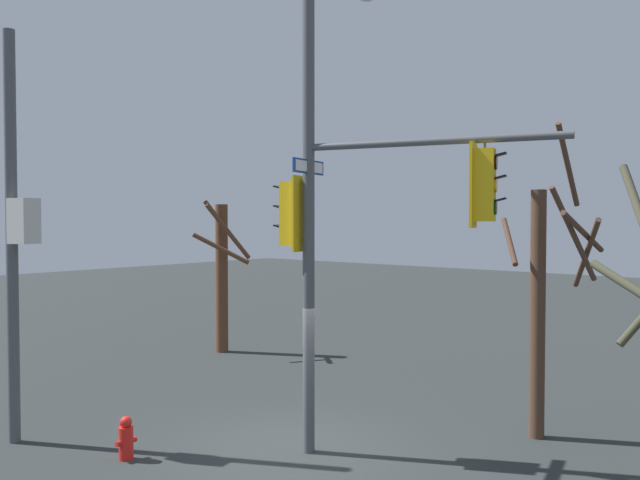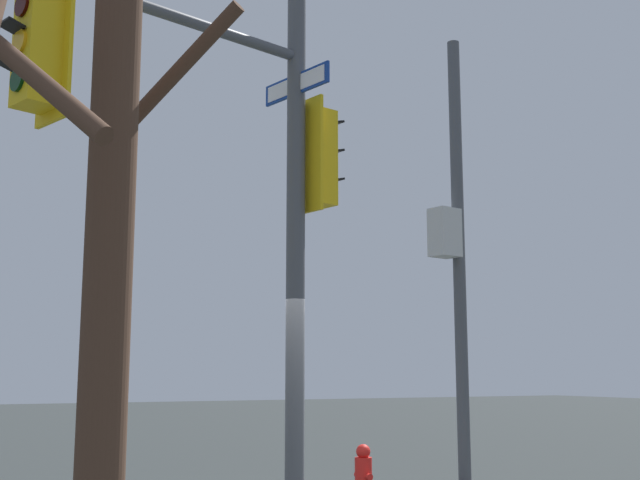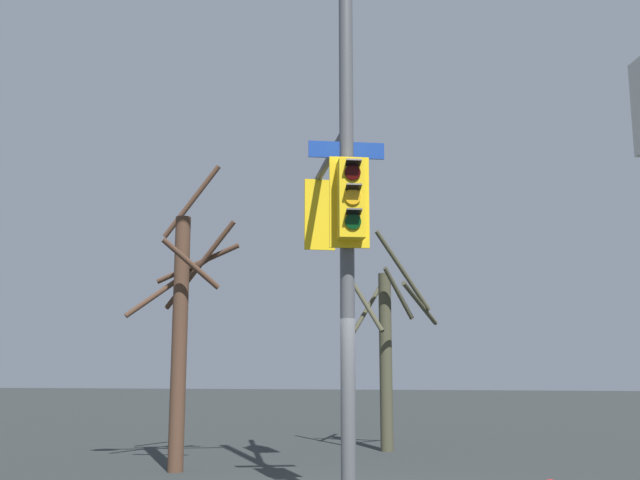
{
  "view_description": "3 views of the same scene",
  "coord_description": "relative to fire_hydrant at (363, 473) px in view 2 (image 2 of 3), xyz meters",
  "views": [
    {
      "loc": [
        8.62,
        7.83,
        4.03
      ],
      "look_at": [
        -0.47,
        0.19,
        3.65
      ],
      "focal_mm": 37.77,
      "sensor_mm": 36.0,
      "label": 1
    },
    {
      "loc": [
        -8.01,
        4.0,
        1.72
      ],
      "look_at": [
        -0.29,
        0.13,
        3.12
      ],
      "focal_mm": 45.94,
      "sensor_mm": 36.0,
      "label": 2
    },
    {
      "loc": [
        0.81,
        -9.62,
        1.92
      ],
      "look_at": [
        -0.39,
        0.03,
        3.56
      ],
      "focal_mm": 40.22,
      "sensor_mm": 36.0,
      "label": 3
    }
  ],
  "objects": [
    {
      "name": "secondary_pole_assembly",
      "position": [
        0.76,
        -2.21,
        3.43
      ],
      "size": [
        0.45,
        0.68,
        7.38
      ],
      "rotation": [
        0.0,
        0.0,
        1.77
      ],
      "color": "#4C4F54",
      "rests_on": "ground"
    },
    {
      "name": "bare_tree_behind_pole",
      "position": [
        -5.53,
        4.91,
        2.25
      ],
      "size": [
        2.09,
        1.99,
        5.69
      ],
      "color": "#4C3325",
      "rests_on": "ground"
    },
    {
      "name": "main_signal_pole_assembly",
      "position": [
        -2.59,
        2.67,
        4.54
      ],
      "size": [
        3.46,
        5.07,
        9.18
      ],
      "rotation": [
        0.0,
        0.0,
        1.84
      ],
      "color": "#4C4F54",
      "rests_on": "ground"
    },
    {
      "name": "fire_hydrant",
      "position": [
        0.0,
        0.0,
        0.0
      ],
      "size": [
        0.38,
        0.24,
        0.73
      ],
      "color": "red",
      "rests_on": "ground"
    }
  ]
}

